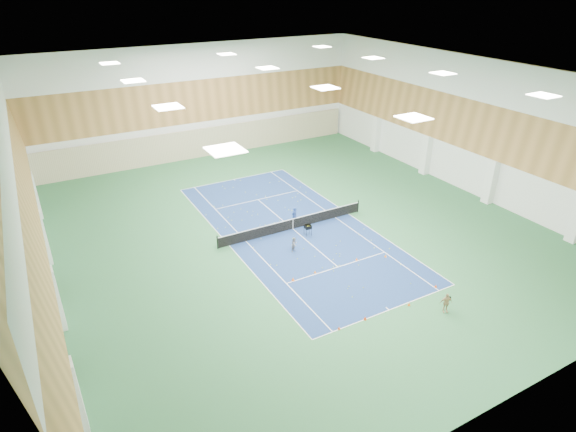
{
  "coord_description": "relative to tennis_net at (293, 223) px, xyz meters",
  "views": [
    {
      "loc": [
        -16.77,
        -29.45,
        18.27
      ],
      "look_at": [
        -1.14,
        -1.25,
        2.0
      ],
      "focal_mm": 30.0,
      "sensor_mm": 36.0,
      "label": 1
    }
  ],
  "objects": [
    {
      "name": "cone_svc_d",
      "position": [
        3.75,
        -6.95,
        -0.44
      ],
      "size": [
        0.2,
        0.2,
        0.21
      ],
      "primitive_type": "cone",
      "color": "orange",
      "rests_on": "ground"
    },
    {
      "name": "door_left_a",
      "position": [
        -17.92,
        -8.0,
        0.55
      ],
      "size": [
        0.08,
        1.8,
        2.2
      ],
      "primitive_type": "cube",
      "color": "#593319",
      "rests_on": "ground"
    },
    {
      "name": "cone_base_a",
      "position": [
        -3.67,
        -11.86,
        -0.45
      ],
      "size": [
        0.17,
        0.17,
        0.19
      ],
      "primitive_type": "cone",
      "color": "#F2490C",
      "rests_on": "ground"
    },
    {
      "name": "tennis_net",
      "position": [
        0.0,
        0.0,
        0.0
      ],
      "size": [
        12.8,
        0.1,
        1.1
      ],
      "primitive_type": null,
      "color": "black",
      "rests_on": "ground"
    },
    {
      "name": "ball_cart",
      "position": [
        0.52,
        -1.43,
        -0.1
      ],
      "size": [
        0.59,
        0.59,
        0.9
      ],
      "primitive_type": null,
      "rotation": [
        0.0,
        0.0,
        -0.15
      ],
      "color": "black",
      "rests_on": "ground"
    },
    {
      "name": "tennis_balls_scatter",
      "position": [
        0.0,
        0.0,
        -0.5
      ],
      "size": [
        10.57,
        22.77,
        0.07
      ],
      "primitive_type": null,
      "color": "#AED123",
      "rests_on": "ground"
    },
    {
      "name": "room_shell",
      "position": [
        0.0,
        0.0,
        5.45
      ],
      "size": [
        36.0,
        40.0,
        12.0
      ],
      "primitive_type": null,
      "color": "white",
      "rests_on": "ground"
    },
    {
      "name": "back_curtain",
      "position": [
        0.0,
        19.75,
        1.05
      ],
      "size": [
        35.4,
        0.16,
        3.2
      ],
      "primitive_type": "cube",
      "color": "#C6B793",
      "rests_on": "ground"
    },
    {
      "name": "ground",
      "position": [
        0.0,
        0.0,
        -0.55
      ],
      "size": [
        40.0,
        40.0,
        0.0
      ],
      "primitive_type": "plane",
      "color": "#2A6339",
      "rests_on": "ground"
    },
    {
      "name": "court_surface",
      "position": [
        0.0,
        0.0,
        -0.55
      ],
      "size": [
        10.97,
        23.77,
        0.01
      ],
      "primitive_type": "cube",
      "color": "navy",
      "rests_on": "ground"
    },
    {
      "name": "ceiling_light_grid",
      "position": [
        0.0,
        0.0,
        11.37
      ],
      "size": [
        21.4,
        25.4,
        0.06
      ],
      "primitive_type": null,
      "color": "white",
      "rests_on": "room_shell"
    },
    {
      "name": "wood_cladding",
      "position": [
        0.0,
        0.0,
        7.45
      ],
      "size": [
        36.0,
        40.0,
        8.0
      ],
      "primitive_type": null,
      "color": "#AD7A40",
      "rests_on": "room_shell"
    },
    {
      "name": "cone_svc_a",
      "position": [
        -3.56,
        -6.32,
        -0.43
      ],
      "size": [
        0.22,
        0.22,
        0.25
      ],
      "primitive_type": "cone",
      "color": "#FE5C0D",
      "rests_on": "ground"
    },
    {
      "name": "door_left_b",
      "position": [
        -17.92,
        0.0,
        0.55
      ],
      "size": [
        0.08,
        1.8,
        2.2
      ],
      "primitive_type": "cube",
      "color": "#593319",
      "rests_on": "ground"
    },
    {
      "name": "coach",
      "position": [
        0.47,
        0.6,
        0.24
      ],
      "size": [
        0.66,
        0.54,
        1.57
      ],
      "primitive_type": "imported",
      "rotation": [
        0.0,
        0.0,
        3.46
      ],
      "color": "navy",
      "rests_on": "ground"
    },
    {
      "name": "cone_base_c",
      "position": [
        1.38,
        -12.11,
        -0.45
      ],
      "size": [
        0.19,
        0.19,
        0.21
      ],
      "primitive_type": "cone",
      "color": "#FF610D",
      "rests_on": "ground"
    },
    {
      "name": "cone_base_d",
      "position": [
        4.2,
        -11.48,
        -0.45
      ],
      "size": [
        0.19,
        0.19,
        0.21
      ],
      "primitive_type": "cone",
      "color": "#DC460B",
      "rests_on": "ground"
    },
    {
      "name": "cone_base_b",
      "position": [
        -1.82,
        -11.89,
        -0.43
      ],
      "size": [
        0.21,
        0.21,
        0.23
      ],
      "primitive_type": "cone",
      "color": "red",
      "rests_on": "ground"
    },
    {
      "name": "cone_svc_c",
      "position": [
        1.67,
        -6.29,
        -0.45
      ],
      "size": [
        0.19,
        0.19,
        0.21
      ],
      "primitive_type": "cone",
      "color": "#FF620D",
      "rests_on": "ground"
    },
    {
      "name": "cone_svc_b",
      "position": [
        -1.79,
        -6.24,
        -0.45
      ],
      "size": [
        0.18,
        0.18,
        0.2
      ],
      "primitive_type": "cone",
      "color": "orange",
      "rests_on": "ground"
    },
    {
      "name": "child_apron",
      "position": [
        2.84,
        -13.62,
        0.11
      ],
      "size": [
        0.83,
        0.59,
        1.31
      ],
      "primitive_type": "imported",
      "rotation": [
        0.0,
        0.0,
        -0.4
      ],
      "color": "tan",
      "rests_on": "ground"
    },
    {
      "name": "child_court",
      "position": [
        -1.57,
        -3.01,
        0.01
      ],
      "size": [
        0.68,
        0.62,
        1.12
      ],
      "primitive_type": "imported",
      "rotation": [
        0.0,
        0.0,
        0.45
      ],
      "color": "gray",
      "rests_on": "ground"
    }
  ]
}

